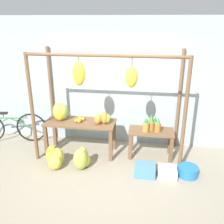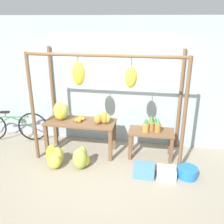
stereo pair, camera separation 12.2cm
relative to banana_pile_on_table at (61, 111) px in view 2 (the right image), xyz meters
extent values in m
plane|color=gray|center=(1.03, -0.76, -0.90)|extent=(20.00, 20.00, 0.00)
cube|color=#99A8B2|center=(1.03, 0.65, 0.50)|extent=(8.00, 0.08, 2.80)
cylinder|color=brown|center=(-0.40, -0.43, 0.19)|extent=(0.07, 0.07, 2.18)
cylinder|color=brown|center=(2.47, -0.43, 0.19)|extent=(0.07, 0.07, 2.18)
cylinder|color=brown|center=(-0.40, 0.56, 0.19)|extent=(0.07, 0.07, 2.18)
cylinder|color=brown|center=(2.47, 0.56, 0.19)|extent=(0.07, 0.07, 2.18)
cylinder|color=brown|center=(1.03, -0.43, 1.25)|extent=(2.87, 0.06, 0.06)
cylinder|color=brown|center=(0.57, -0.43, 1.18)|extent=(0.02, 0.02, 0.08)
ellipsoid|color=yellow|center=(0.57, -0.43, 0.92)|extent=(0.23, 0.21, 0.43)
cylinder|color=brown|center=(1.51, -0.43, 1.15)|extent=(0.02, 0.02, 0.14)
ellipsoid|color=gold|center=(1.51, -0.43, 0.89)|extent=(0.22, 0.20, 0.38)
cube|color=brown|center=(0.43, -0.04, -0.20)|extent=(1.46, 0.59, 0.04)
cube|color=brown|center=(-0.25, -0.28, -0.56)|extent=(0.07, 0.07, 0.68)
cube|color=brown|center=(1.11, -0.28, -0.56)|extent=(0.07, 0.07, 0.68)
cube|color=brown|center=(-0.25, 0.21, -0.56)|extent=(0.07, 0.07, 0.68)
cube|color=brown|center=(1.11, 0.21, -0.56)|extent=(0.07, 0.07, 0.68)
cube|color=brown|center=(1.91, 0.02, -0.33)|extent=(0.92, 0.47, 0.04)
cube|color=brown|center=(1.50, -0.16, -0.62)|extent=(0.07, 0.07, 0.55)
cube|color=brown|center=(2.32, -0.16, -0.62)|extent=(0.07, 0.07, 0.55)
cube|color=brown|center=(1.50, 0.21, -0.62)|extent=(0.07, 0.07, 0.55)
cube|color=brown|center=(2.32, 0.21, -0.62)|extent=(0.07, 0.07, 0.55)
ellipsoid|color=#9EB247|center=(0.04, 0.01, 0.00)|extent=(0.27, 0.30, 0.36)
ellipsoid|color=yellow|center=(-0.02, 0.04, -0.01)|extent=(0.39, 0.39, 0.33)
ellipsoid|color=gold|center=(-0.02, -0.02, 0.01)|extent=(0.32, 0.34, 0.38)
ellipsoid|color=yellow|center=(0.01, -0.04, -0.01)|extent=(0.23, 0.25, 0.33)
sphere|color=orange|center=(0.43, -0.05, -0.14)|extent=(0.08, 0.08, 0.08)
sphere|color=orange|center=(0.48, 0.01, -0.14)|extent=(0.08, 0.08, 0.08)
sphere|color=orange|center=(0.42, -0.03, -0.14)|extent=(0.08, 0.08, 0.08)
sphere|color=orange|center=(0.43, -0.11, -0.13)|extent=(0.08, 0.08, 0.08)
sphere|color=orange|center=(0.41, 0.03, -0.14)|extent=(0.08, 0.08, 0.08)
sphere|color=orange|center=(0.36, -0.09, -0.14)|extent=(0.07, 0.07, 0.07)
sphere|color=orange|center=(0.48, 0.00, -0.14)|extent=(0.08, 0.08, 0.08)
sphere|color=orange|center=(0.39, -0.07, -0.14)|extent=(0.08, 0.08, 0.08)
sphere|color=orange|center=(0.42, -0.05, -0.14)|extent=(0.07, 0.07, 0.07)
cylinder|color=olive|center=(1.90, 0.04, -0.22)|extent=(0.13, 0.13, 0.18)
cone|color=#428442|center=(1.90, 0.04, -0.07)|extent=(0.09, 0.09, 0.13)
cylinder|color=#B27F38|center=(1.98, 0.15, -0.23)|extent=(0.12, 0.12, 0.15)
cone|color=#337538|center=(1.98, 0.15, -0.10)|extent=(0.08, 0.08, 0.12)
cylinder|color=#B27F38|center=(1.90, 0.15, -0.21)|extent=(0.13, 0.13, 0.20)
cone|color=#337538|center=(1.90, 0.15, -0.06)|extent=(0.09, 0.09, 0.12)
cylinder|color=#A3702D|center=(2.03, 0.00, -0.22)|extent=(0.13, 0.13, 0.18)
cone|color=#428442|center=(2.03, 0.00, -0.07)|extent=(0.09, 0.09, 0.12)
cylinder|color=#B27F38|center=(1.79, -0.03, -0.21)|extent=(0.13, 0.13, 0.19)
cone|color=#337538|center=(1.79, -0.03, -0.06)|extent=(0.09, 0.09, 0.11)
ellipsoid|color=gold|center=(0.11, -0.62, -0.71)|extent=(0.29, 0.31, 0.38)
ellipsoid|color=gold|center=(0.06, -0.53, -0.75)|extent=(0.28, 0.29, 0.30)
ellipsoid|color=yellow|center=(0.00, -0.63, -0.69)|extent=(0.28, 0.30, 0.43)
ellipsoid|color=gold|center=(0.04, -0.65, -0.76)|extent=(0.21, 0.23, 0.28)
ellipsoid|color=gold|center=(0.10, -0.74, -0.75)|extent=(0.38, 0.37, 0.29)
ellipsoid|color=yellow|center=(0.64, -0.58, -0.75)|extent=(0.27, 0.25, 0.29)
ellipsoid|color=#9EB247|center=(0.62, -0.57, -0.68)|extent=(0.24, 0.26, 0.43)
ellipsoid|color=#9EB247|center=(0.59, -0.68, -0.68)|extent=(0.29, 0.26, 0.43)
cube|color=#4C84B2|center=(1.82, -0.66, -0.81)|extent=(0.38, 0.36, 0.18)
cylinder|color=blue|center=(2.61, -0.58, -0.81)|extent=(0.37, 0.37, 0.18)
torus|color=black|center=(-0.85, 0.30, -0.55)|extent=(0.69, 0.16, 0.70)
cylinder|color=#337042|center=(-1.32, 0.21, -0.30)|extent=(0.82, 0.18, 0.03)
cylinder|color=#337042|center=(-1.56, 0.17, -0.43)|extent=(0.49, 0.12, 0.27)
cylinder|color=#337042|center=(-1.09, 0.26, -0.43)|extent=(0.49, 0.12, 0.27)
cylinder|color=#337042|center=(-1.44, 0.19, -0.25)|extent=(0.02, 0.02, 0.10)
cube|color=black|center=(-1.44, 0.19, -0.18)|extent=(0.21, 0.11, 0.04)
cylinder|color=#337042|center=(-0.94, 0.28, -0.25)|extent=(0.02, 0.02, 0.10)
ellipsoid|color=gold|center=(0.97, -0.06, -0.07)|extent=(0.14, 0.16, 0.22)
ellipsoid|color=gold|center=(0.83, -0.11, -0.07)|extent=(0.18, 0.20, 0.21)
ellipsoid|color=#93A33D|center=(1.00, -0.04, -0.07)|extent=(0.20, 0.19, 0.21)
ellipsoid|color=gold|center=(0.95, -0.08, -0.04)|extent=(0.19, 0.19, 0.27)
cube|color=silver|center=(2.23, -0.66, -0.82)|extent=(0.34, 0.32, 0.17)
camera|label=1|loc=(1.80, -4.68, 1.84)|focal=40.00mm
camera|label=2|loc=(1.93, -4.66, 1.84)|focal=40.00mm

